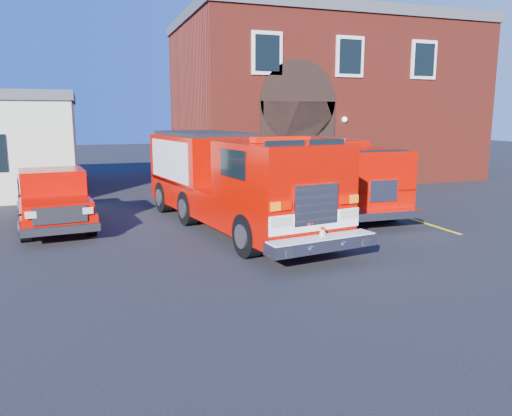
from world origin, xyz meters
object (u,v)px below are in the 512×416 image
object	(u,v)px
fire_station	(319,100)
pickup_truck	(53,199)
secondary_truck	(327,171)
fire_engine	(232,179)

from	to	relation	value
fire_station	pickup_truck	distance (m)	16.91
pickup_truck	secondary_truck	world-z (taller)	secondary_truck
fire_engine	secondary_truck	size ratio (longest dim) A/B	1.24
pickup_truck	secondary_truck	size ratio (longest dim) A/B	0.73
fire_station	fire_engine	size ratio (longest dim) A/B	1.58
fire_station	fire_engine	distance (m)	14.49
fire_engine	secondary_truck	world-z (taller)	fire_engine
fire_station	fire_engine	xyz separation A→B (m)	(-8.46, -11.43, -2.77)
fire_engine	secondary_truck	bearing A→B (deg)	24.97
pickup_truck	secondary_truck	bearing A→B (deg)	-0.29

